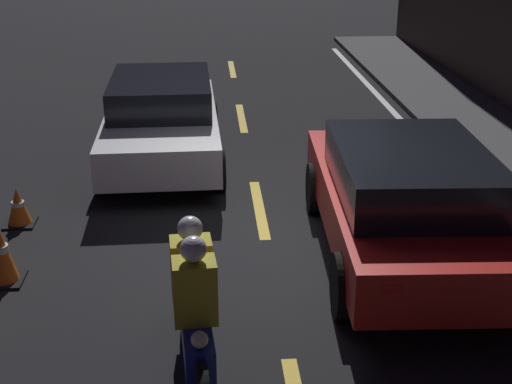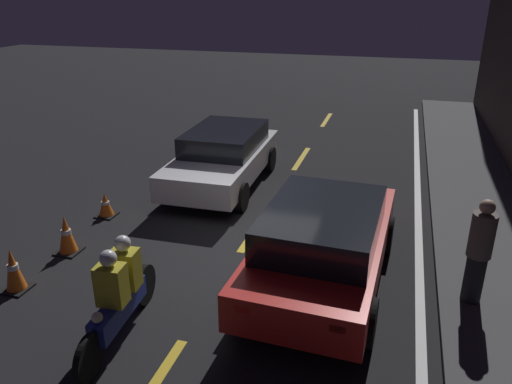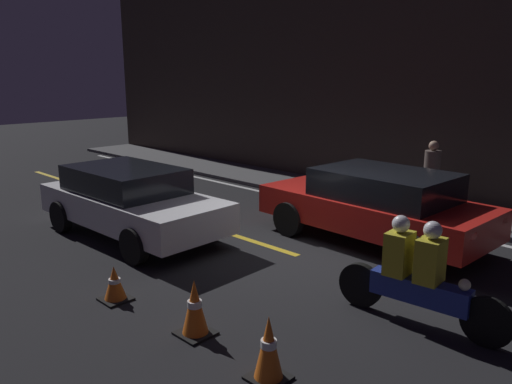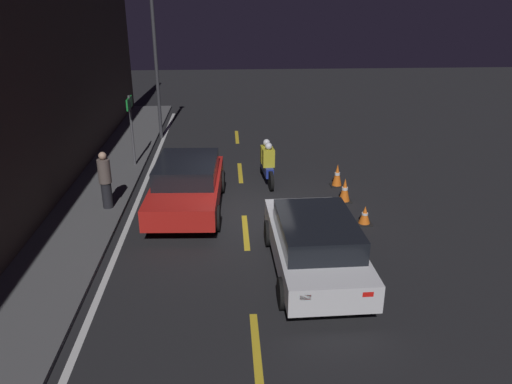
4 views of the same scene
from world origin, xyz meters
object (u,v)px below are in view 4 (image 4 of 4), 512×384
Objects in this scene: pedestrian at (105,180)px; traffic_cone_mid at (345,190)px; sedan_white at (315,243)px; traffic_cone_near at (365,215)px; shop_sign at (131,117)px; street_lamp at (156,59)px; traffic_cone_far at (337,175)px; motorcycle at (267,163)px; taxi_red at (187,184)px.

traffic_cone_mid is at bearing -87.68° from pedestrian.
traffic_cone_near is at bearing -37.73° from sedan_white.
traffic_cone_near is 7.04m from pedestrian.
pedestrian is (1.27, 6.89, 0.68)m from traffic_cone_near.
traffic_cone_near is 0.21× the size of shop_sign.
shop_sign reaches higher than sedan_white.
shop_sign reaches higher than traffic_cone_near.
shop_sign is 4.10m from street_lamp.
pedestrian is 0.28× the size of street_lamp.
traffic_cone_far is at bearing -108.35° from shop_sign.
motorcycle is 2.75m from traffic_cone_mid.
traffic_cone_mid is 0.29× the size of shop_sign.
shop_sign is at bearing -1.94° from pedestrian.
traffic_cone_far is (-0.49, -2.16, -0.29)m from motorcycle.
traffic_cone_mid is 1.26m from traffic_cone_far.
taxi_red reaches higher than traffic_cone_near.
pedestrian is at bearing 53.62° from sedan_white.
traffic_cone_far is 9.08m from street_lamp.
traffic_cone_mid is 0.12× the size of street_lamp.
sedan_white is 5.86× the size of traffic_cone_far.
street_lamp is (7.53, 1.62, 2.48)m from taxi_red.
traffic_cone_far is 7.13m from shop_sign.
shop_sign is (3.45, 6.58, 1.45)m from traffic_cone_mid.
street_lamp reaches higher than traffic_cone_far.
shop_sign reaches higher than taxi_red.
pedestrian is (-2.01, 4.59, 0.28)m from motorcycle.
traffic_cone_near is 0.70× the size of traffic_cone_far.
motorcycle reaches higher than sedan_white.
street_lamp reaches higher than taxi_red.
pedestrian is at bearing 92.32° from traffic_cone_mid.
traffic_cone_mid is (0.27, -4.50, -0.41)m from taxi_red.
pedestrian is (-1.53, 6.75, 0.57)m from traffic_cone_far.
traffic_cone_near is 0.31× the size of pedestrian.
street_lamp is at bearing 31.41° from motorcycle.
taxi_red is 2.70× the size of pedestrian.
sedan_white is 0.73× the size of street_lamp.
street_lamp reaches higher than motorcycle.
shop_sign is at bearing 64.52° from motorcycle.
traffic_cone_near is (-1.27, -4.68, -0.51)m from taxi_red.
traffic_cone_near is 0.71× the size of traffic_cone_mid.
sedan_white is 1.74× the size of shop_sign.
sedan_white is 12.31m from street_lamp.
taxi_red is at bearing -89.93° from pedestrian.
shop_sign is at bearing 33.10° from sedan_white.
taxi_red is (3.62, 2.94, 0.03)m from sedan_white.
taxi_red is 6.15× the size of traffic_cone_mid.
taxi_red reaches higher than motorcycle.
motorcycle reaches higher than traffic_cone_near.
sedan_white is at bearing 41.60° from taxi_red.
traffic_cone_near is (-3.28, -2.30, -0.40)m from motorcycle.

